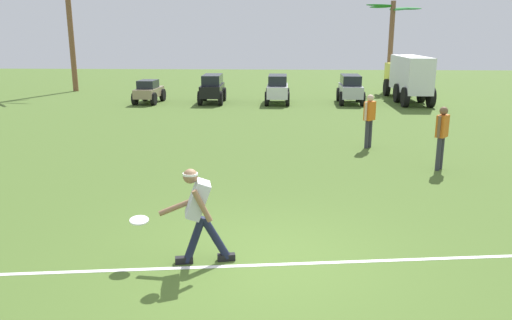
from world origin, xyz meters
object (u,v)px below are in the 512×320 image
object	(u,v)px
teammate_near_sideline	(369,116)
parked_car_slot_a	(149,91)
teammate_midfield	(442,132)
parked_car_slot_b	(212,88)
parked_car_slot_c	(278,88)
frisbee_thrower	(198,211)
box_truck	(408,76)
frisbee_in_flight	(139,220)
parked_car_slot_d	(350,88)
palm_tree_left_of_centre	(391,35)
palm_tree_far_left	(70,17)

from	to	relation	value
teammate_near_sideline	parked_car_slot_a	bearing A→B (deg)	133.96
teammate_midfield	parked_car_slot_b	size ratio (longest dim) A/B	0.65
teammate_midfield	parked_car_slot_c	size ratio (longest dim) A/B	0.65
frisbee_thrower	box_truck	world-z (taller)	box_truck
frisbee_thrower	teammate_midfield	world-z (taller)	teammate_midfield
parked_car_slot_b	box_truck	xyz separation A→B (m)	(9.52, 1.22, 0.51)
frisbee_thrower	frisbee_in_flight	world-z (taller)	frisbee_thrower
parked_car_slot_d	parked_car_slot_a	bearing A→B (deg)	-177.79
frisbee_thrower	parked_car_slot_d	world-z (taller)	frisbee_thrower
frisbee_in_flight	palm_tree_left_of_centre	distance (m)	24.77
teammate_midfield	palm_tree_left_of_centre	size ratio (longest dim) A/B	0.31
frisbee_in_flight	parked_car_slot_b	world-z (taller)	parked_car_slot_b
parked_car_slot_d	box_truck	bearing A→B (deg)	20.10
parked_car_slot_b	box_truck	distance (m)	9.61
teammate_midfield	parked_car_slot_a	bearing A→B (deg)	131.46
parked_car_slot_d	box_truck	xyz separation A→B (m)	(2.91, 1.07, 0.51)
box_truck	palm_tree_far_left	size ratio (longest dim) A/B	0.87
parked_car_slot_b	box_truck	bearing A→B (deg)	7.28
parked_car_slot_c	parked_car_slot_d	world-z (taller)	same
frisbee_thrower	parked_car_slot_a	bearing A→B (deg)	106.96
frisbee_in_flight	parked_car_slot_d	size ratio (longest dim) A/B	0.15
frisbee_in_flight	parked_car_slot_d	bearing A→B (deg)	72.90
frisbee_in_flight	parked_car_slot_c	world-z (taller)	parked_car_slot_c
parked_car_slot_d	palm_tree_far_left	bearing A→B (deg)	163.77
teammate_midfield	parked_car_slot_a	world-z (taller)	teammate_midfield
parked_car_slot_b	palm_tree_far_left	world-z (taller)	palm_tree_far_left
parked_car_slot_a	frisbee_in_flight	bearing A→B (deg)	-75.76
teammate_midfield	palm_tree_far_left	xyz separation A→B (m)	(-15.81, 16.40, 3.21)
teammate_near_sideline	parked_car_slot_c	world-z (taller)	teammate_near_sideline
palm_tree_left_of_centre	frisbee_thrower	bearing A→B (deg)	-107.78
box_truck	frisbee_in_flight	bearing A→B (deg)	-114.14
frisbee_in_flight	palm_tree_left_of_centre	xyz separation A→B (m)	(8.32, 23.20, 2.51)
frisbee_in_flight	parked_car_slot_b	bearing A→B (deg)	94.21
parked_car_slot_b	palm_tree_left_of_centre	xyz separation A→B (m)	(9.59, 5.99, 2.42)
frisbee_in_flight	parked_car_slot_a	xyz separation A→B (m)	(-4.31, 16.98, -0.07)
parked_car_slot_a	palm_tree_far_left	distance (m)	8.18
teammate_midfield	box_truck	distance (m)	13.25
teammate_midfield	parked_car_slot_b	distance (m)	13.85
teammate_near_sideline	box_truck	distance (m)	11.29
frisbee_in_flight	box_truck	bearing A→B (deg)	65.86
frisbee_thrower	parked_car_slot_c	bearing A→B (deg)	86.70
teammate_near_sideline	parked_car_slot_b	size ratio (longest dim) A/B	0.65
frisbee_thrower	parked_car_slot_a	distance (m)	17.77
teammate_near_sideline	palm_tree_far_left	world-z (taller)	palm_tree_far_left
palm_tree_left_of_centre	box_truck	bearing A→B (deg)	-90.80
teammate_near_sideline	parked_car_slot_c	distance (m)	9.80
parked_car_slot_a	palm_tree_left_of_centre	size ratio (longest dim) A/B	0.44
frisbee_thrower	palm_tree_far_left	size ratio (longest dim) A/B	0.21
palm_tree_far_left	box_truck	bearing A→B (deg)	-10.51
teammate_near_sideline	parked_car_slot_b	world-z (taller)	teammate_near_sideline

